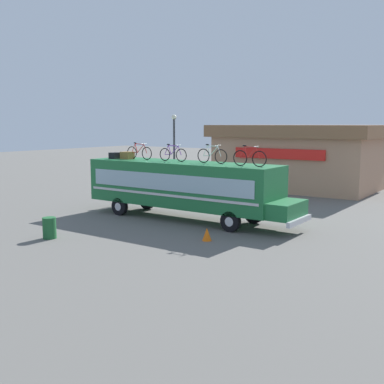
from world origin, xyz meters
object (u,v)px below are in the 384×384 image
traffic_cone (207,234)px  street_lamp (174,147)px  bus (184,185)px  rooftop_bicycle_3 (212,155)px  luggage_bag_1 (115,156)px  rooftop_bicycle_2 (173,154)px  rooftop_bicycle_1 (139,152)px  trash_bin (49,228)px  rooftop_bicycle_4 (250,158)px  luggage_bag_2 (127,155)px

traffic_cone → street_lamp: bearing=133.3°
bus → rooftop_bicycle_3: size_ratio=6.86×
luggage_bag_1 → bus: bearing=4.1°
bus → rooftop_bicycle_2: rooftop_bicycle_2 is taller
rooftop_bicycle_1 → trash_bin: rooftop_bicycle_1 is taller
luggage_bag_1 → street_lamp: (-0.85, 6.50, 0.18)m
trash_bin → rooftop_bicycle_4: bearing=46.0°
rooftop_bicycle_1 → bus: bearing=-1.9°
luggage_bag_1 → rooftop_bicycle_2: rooftop_bicycle_2 is taller
traffic_cone → street_lamp: size_ratio=0.10×
luggage_bag_1 → rooftop_bicycle_1: 1.49m
luggage_bag_2 → rooftop_bicycle_4: (7.65, -0.25, 0.20)m
rooftop_bicycle_2 → trash_bin: size_ratio=1.91×
bus → rooftop_bicycle_3: rooftop_bicycle_3 is taller
rooftop_bicycle_3 → street_lamp: size_ratio=0.31×
luggage_bag_1 → rooftop_bicycle_1: (1.41, 0.42, 0.21)m
luggage_bag_1 → traffic_cone: size_ratio=0.95×
rooftop_bicycle_3 → traffic_cone: 4.85m
rooftop_bicycle_3 → rooftop_bicycle_1: bearing=-179.1°
luggage_bag_2 → luggage_bag_1: bearing=-159.4°
rooftop_bicycle_3 → trash_bin: rooftop_bicycle_3 is taller
rooftop_bicycle_3 → traffic_cone: size_ratio=3.11×
bus → street_lamp: size_ratio=2.15×
luggage_bag_1 → rooftop_bicycle_4: size_ratio=0.31×
luggage_bag_1 → rooftop_bicycle_2: (3.72, 0.39, 0.20)m
rooftop_bicycle_2 → trash_bin: rooftop_bicycle_2 is taller
rooftop_bicycle_1 → traffic_cone: 7.86m
luggage_bag_1 → street_lamp: size_ratio=0.10×
trash_bin → street_lamp: size_ratio=0.17×
bus → street_lamp: street_lamp is taller
street_lamp → luggage_bag_2: bearing=-76.1°
rooftop_bicycle_1 → rooftop_bicycle_2: size_ratio=1.02×
luggage_bag_1 → rooftop_bicycle_3: rooftop_bicycle_3 is taller
rooftop_bicycle_1 → rooftop_bicycle_4: rooftop_bicycle_4 is taller
luggage_bag_1 → trash_bin: (2.26, -6.29, -2.63)m
bus → rooftop_bicycle_4: bearing=-4.6°
street_lamp → rooftop_bicycle_3: bearing=-41.1°
rooftop_bicycle_1 → luggage_bag_2: bearing=-167.5°
rooftop_bicycle_4 → street_lamp: 11.26m
rooftop_bicycle_2 → rooftop_bicycle_4: 4.64m
trash_bin → street_lamp: 13.46m
rooftop_bicycle_2 → rooftop_bicycle_1: bearing=179.2°
trash_bin → street_lamp: street_lamp is taller
bus → rooftop_bicycle_1: bearing=178.1°
luggage_bag_2 → rooftop_bicycle_1: bearing=12.5°
rooftop_bicycle_1 → street_lamp: bearing=110.5°
bus → rooftop_bicycle_4: size_ratio=6.91×
traffic_cone → bus: bearing=137.8°
street_lamp → luggage_bag_1: bearing=-82.5°
luggage_bag_1 → rooftop_bicycle_4: rooftop_bicycle_4 is taller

